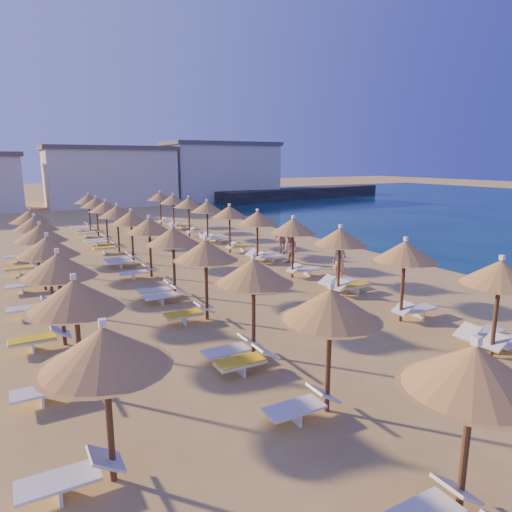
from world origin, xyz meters
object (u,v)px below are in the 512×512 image
beachgoer_c (282,240)px  beachgoer_b (291,249)px  parasol_row_west (160,231)px  beachgoer_a (339,262)px  parasol_row_east (274,223)px  jetty (304,193)px

beachgoer_c → beachgoer_b: size_ratio=0.97×
parasol_row_west → beachgoer_b: parasol_row_west is taller
parasol_row_west → beachgoer_a: bearing=-23.6°
beachgoer_c → parasol_row_east: bearing=-72.5°
beachgoer_b → beachgoer_a: 4.10m
jetty → beachgoer_b: size_ratio=17.72×
beachgoer_c → beachgoer_b: (-1.17, -2.75, 0.02)m
jetty → beachgoer_c: 41.94m
beachgoer_c → beachgoer_a: (-1.11, -6.85, 0.11)m
beachgoer_c → beachgoer_a: 6.94m
beachgoer_b → parasol_row_west: bearing=-95.8°
beachgoer_b → beachgoer_a: beachgoer_a is taller
parasol_row_east → jetty: bearing=53.2°
jetty → parasol_row_east: (-27.80, -37.16, 1.74)m
beachgoer_c → jetty: bearing=108.3°
jetty → parasol_row_west: 50.24m
parasol_row_east → parasol_row_west: bearing=180.0°
parasol_row_west → beachgoer_c: (8.69, 3.54, -1.66)m
jetty → beachgoer_a: beachgoer_a is taller
jetty → beachgoer_a: (-26.18, -40.47, 0.18)m
jetty → parasol_row_west: size_ratio=0.74×
parasol_row_west → beachgoer_a: parasol_row_west is taller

